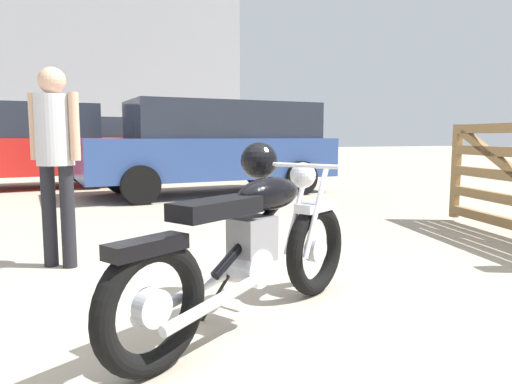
% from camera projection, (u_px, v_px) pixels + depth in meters
% --- Properties ---
extents(ground_plane, '(80.00, 80.00, 0.00)m').
position_uv_depth(ground_plane, '(238.00, 330.00, 2.71)').
color(ground_plane, tan).
extents(vintage_motorcycle, '(1.84, 1.20, 1.07)m').
position_uv_depth(vintage_motorcycle, '(253.00, 241.00, 2.78)').
color(vintage_motorcycle, black).
rests_on(vintage_motorcycle, ground_plane).
extents(bystander, '(0.39, 0.30, 1.66)m').
position_uv_depth(bystander, '(55.00, 146.00, 3.93)').
color(bystander, black).
rests_on(bystander, ground_plane).
extents(white_estate_far, '(4.05, 2.14, 1.78)m').
position_uv_depth(white_estate_far, '(29.00, 145.00, 10.03)').
color(white_estate_far, black).
rests_on(white_estate_far, ground_plane).
extents(blue_hatchback_right, '(4.83, 2.26, 1.74)m').
position_uv_depth(blue_hatchback_right, '(214.00, 145.00, 9.07)').
color(blue_hatchback_right, black).
rests_on(blue_hatchback_right, ground_plane).
extents(silver_sedan_mid, '(4.88, 2.40, 1.74)m').
position_uv_depth(silver_sedan_mid, '(87.00, 141.00, 16.20)').
color(silver_sedan_mid, black).
rests_on(silver_sedan_mid, ground_plane).
extents(industrial_building, '(16.68, 12.38, 24.08)m').
position_uv_depth(industrial_building, '(89.00, 60.00, 29.30)').
color(industrial_building, '#9EA0A8').
rests_on(industrial_building, ground_plane).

